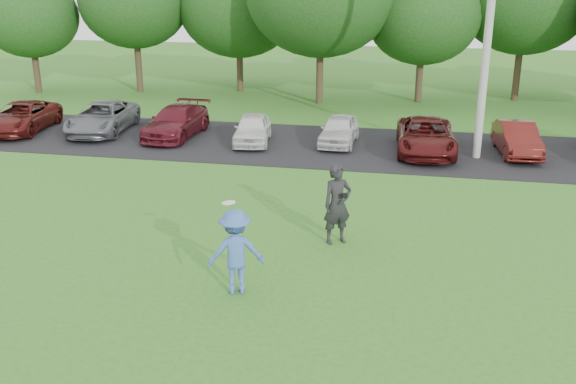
% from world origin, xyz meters
% --- Properties ---
extents(ground, '(100.00, 100.00, 0.00)m').
position_xyz_m(ground, '(0.00, 0.00, 0.00)').
color(ground, '#2D6E1F').
rests_on(ground, ground).
extents(parking_lot, '(32.00, 6.50, 0.03)m').
position_xyz_m(parking_lot, '(0.00, 13.00, 0.01)').
color(parking_lot, black).
rests_on(parking_lot, ground).
extents(utility_pole, '(0.28, 0.28, 9.06)m').
position_xyz_m(utility_pole, '(5.18, 12.36, 4.53)').
color(utility_pole, '#A8A7A2').
rests_on(utility_pole, ground).
extents(frisbee_player, '(1.35, 1.06, 2.07)m').
position_xyz_m(frisbee_player, '(-0.53, 0.65, 0.92)').
color(frisbee_player, '#3D61AE').
rests_on(frisbee_player, ground).
extents(camera_bystander, '(0.88, 0.80, 2.01)m').
position_xyz_m(camera_bystander, '(1.19, 3.69, 1.00)').
color(camera_bystander, black).
rests_on(camera_bystander, ground).
extents(parked_cars, '(28.65, 5.26, 1.26)m').
position_xyz_m(parked_cars, '(-1.12, 13.02, 0.64)').
color(parked_cars, '#531512').
rests_on(parked_cars, parking_lot).
extents(tree_row, '(42.39, 9.85, 8.64)m').
position_xyz_m(tree_row, '(1.51, 22.76, 4.91)').
color(tree_row, '#38281C').
rests_on(tree_row, ground).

